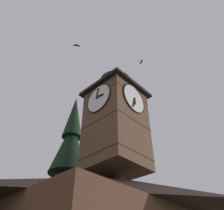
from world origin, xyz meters
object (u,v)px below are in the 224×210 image
object	(u,v)px
clock_tower	(116,120)
moon	(35,183)
flying_bird_low	(77,45)
pine_tree_behind	(64,196)
flying_bird_high	(141,62)

from	to	relation	value
clock_tower	moon	xyz separation A→B (m)	(-11.88, -33.82, 5.73)
moon	flying_bird_low	world-z (taller)	flying_bird_low
clock_tower	moon	size ratio (longest dim) A/B	4.67
pine_tree_behind	flying_bird_low	bearing A→B (deg)	50.46
clock_tower	pine_tree_behind	xyz separation A→B (m)	(-1.04, -7.33, -4.31)
pine_tree_behind	flying_bird_high	xyz separation A→B (m)	(-1.58, 8.72, 12.43)
clock_tower	flying_bird_low	distance (m)	8.50
clock_tower	flying_bird_high	bearing A→B (deg)	152.13
clock_tower	flying_bird_high	distance (m)	8.65
clock_tower	flying_bird_low	xyz separation A→B (m)	(3.75, -1.52, 7.47)
flying_bird_low	flying_bird_high	bearing A→B (deg)	155.47
clock_tower	flying_bird_high	size ratio (longest dim) A/B	17.40
pine_tree_behind	moon	world-z (taller)	pine_tree_behind
pine_tree_behind	moon	distance (m)	30.33
clock_tower	flying_bird_low	world-z (taller)	flying_bird_low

